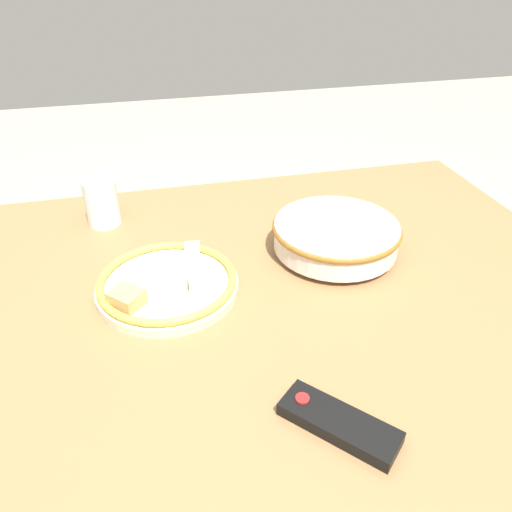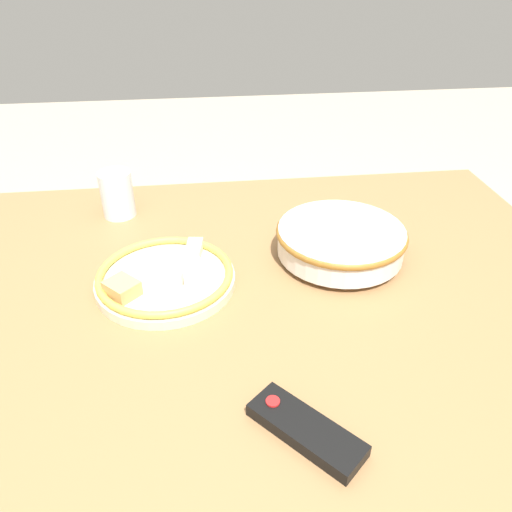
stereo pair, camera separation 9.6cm
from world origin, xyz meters
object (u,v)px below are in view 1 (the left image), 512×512
at_px(food_plate, 168,284).
at_px(tv_remote, 339,423).
at_px(drinking_glass, 102,202).
at_px(noodle_bowl, 336,235).

height_order(food_plate, tv_remote, food_plate).
height_order(tv_remote, drinking_glass, drinking_glass).
relative_size(tv_remote, drinking_glass, 1.48).
distance_m(tv_remote, drinking_glass, 0.72).
height_order(food_plate, drinking_glass, drinking_glass).
bearing_deg(food_plate, drinking_glass, -68.36).
bearing_deg(noodle_bowl, drinking_glass, -27.31).
xyz_separation_m(noodle_bowl, drinking_glass, (0.46, -0.24, 0.01)).
bearing_deg(tv_remote, drinking_glass, 73.38).
distance_m(food_plate, tv_remote, 0.41).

